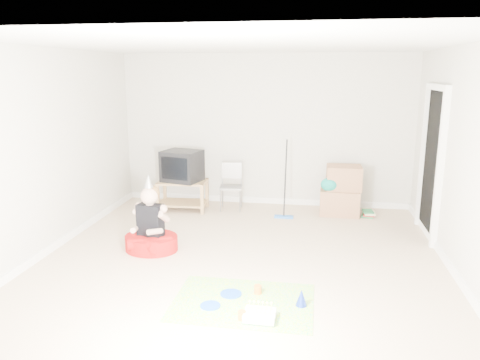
# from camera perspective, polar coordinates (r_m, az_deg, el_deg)

# --- Properties ---
(ground) EXTENTS (5.00, 5.00, 0.00)m
(ground) POSITION_cam_1_polar(r_m,az_deg,el_deg) (6.04, 0.33, -9.24)
(ground) COLOR beige
(ground) RESTS_ON ground
(doorway_recess) EXTENTS (0.02, 0.90, 2.05)m
(doorway_recess) POSITION_cam_1_polar(r_m,az_deg,el_deg) (7.03, 22.39, 1.69)
(doorway_recess) COLOR black
(doorway_recess) RESTS_ON ground
(tv_stand) EXTENTS (0.83, 0.54, 0.50)m
(tv_stand) POSITION_cam_1_polar(r_m,az_deg,el_deg) (7.95, -6.98, -1.57)
(tv_stand) COLOR #A57C4A
(tv_stand) RESTS_ON ground
(crt_tv) EXTENTS (0.70, 0.63, 0.51)m
(crt_tv) POSITION_cam_1_polar(r_m,az_deg,el_deg) (7.84, -7.08, 1.72)
(crt_tv) COLOR black
(crt_tv) RESTS_ON tv_stand
(folding_chair) EXTENTS (0.39, 0.38, 0.81)m
(folding_chair) POSITION_cam_1_polar(r_m,az_deg,el_deg) (7.87, -1.10, -0.87)
(folding_chair) COLOR gray
(folding_chair) RESTS_ON ground
(cardboard_boxes) EXTENTS (0.65, 0.50, 0.80)m
(cardboard_boxes) POSITION_cam_1_polar(r_m,az_deg,el_deg) (7.81, 12.18, -1.34)
(cardboard_boxes) COLOR #A77451
(cardboard_boxes) RESTS_ON ground
(floor_mop) EXTENTS (0.30, 0.41, 1.22)m
(floor_mop) POSITION_cam_1_polar(r_m,az_deg,el_deg) (7.49, 5.40, -2.70)
(floor_mop) COLOR blue
(floor_mop) RESTS_ON ground
(book_pile) EXTENTS (0.23, 0.27, 0.11)m
(book_pile) POSITION_cam_1_polar(r_m,az_deg,el_deg) (7.87, 15.42, -3.96)
(book_pile) COLOR #277744
(book_pile) RESTS_ON ground
(seated_woman) EXTENTS (0.81, 0.81, 1.02)m
(seated_woman) POSITION_cam_1_polar(r_m,az_deg,el_deg) (6.27, -10.80, -6.45)
(seated_woman) COLOR #B01110
(seated_woman) RESTS_ON ground
(party_mat) EXTENTS (1.43, 1.04, 0.01)m
(party_mat) POSITION_cam_1_polar(r_m,az_deg,el_deg) (4.93, 0.37, -14.65)
(party_mat) COLOR #E02F82
(party_mat) RESTS_ON ground
(birthday_cake) EXTENTS (0.30, 0.24, 0.14)m
(birthday_cake) POSITION_cam_1_polar(r_m,az_deg,el_deg) (4.60, 2.42, -16.24)
(birthday_cake) COLOR white
(birthday_cake) RESTS_ON party_mat
(blue_plate_near) EXTENTS (0.26, 0.26, 0.01)m
(blue_plate_near) POSITION_cam_1_polar(r_m,az_deg,el_deg) (5.07, -1.11, -13.70)
(blue_plate_near) COLOR #164AB5
(blue_plate_near) RESTS_ON party_mat
(blue_plate_far) EXTENTS (0.24, 0.24, 0.01)m
(blue_plate_far) POSITION_cam_1_polar(r_m,az_deg,el_deg) (4.85, -3.65, -15.03)
(blue_plate_far) COLOR #164AB5
(blue_plate_far) RESTS_ON party_mat
(orange_cup_near) EXTENTS (0.08, 0.08, 0.09)m
(orange_cup_near) POSITION_cam_1_polar(r_m,az_deg,el_deg) (5.07, 2.20, -13.19)
(orange_cup_near) COLOR orange
(orange_cup_near) RESTS_ON party_mat
(orange_cup_far) EXTENTS (0.08, 0.08, 0.09)m
(orange_cup_far) POSITION_cam_1_polar(r_m,az_deg,el_deg) (4.60, 0.24, -16.17)
(orange_cup_far) COLOR orange
(orange_cup_far) RESTS_ON party_mat
(blue_party_hat) EXTENTS (0.14, 0.14, 0.17)m
(blue_party_hat) POSITION_cam_1_polar(r_m,az_deg,el_deg) (4.86, 7.49, -14.03)
(blue_party_hat) COLOR #1B36BD
(blue_party_hat) RESTS_ON party_mat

